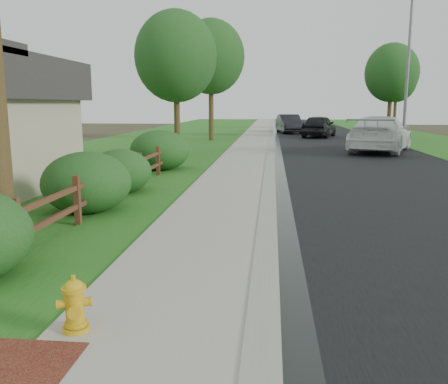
# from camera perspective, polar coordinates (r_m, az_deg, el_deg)

# --- Properties ---
(ground) EXTENTS (120.00, 120.00, 0.00)m
(ground) POSITION_cam_1_polar(r_m,az_deg,el_deg) (4.96, -0.44, -20.62)
(ground) COLOR #382F1E
(road) EXTENTS (8.00, 90.00, 0.02)m
(road) POSITION_cam_1_polar(r_m,az_deg,el_deg) (39.52, 11.83, 6.55)
(road) COLOR black
(road) RESTS_ON ground
(curb) EXTENTS (0.40, 90.00, 0.12)m
(curb) POSITION_cam_1_polar(r_m,az_deg,el_deg) (39.30, 5.69, 6.77)
(curb) COLOR gray
(curb) RESTS_ON ground
(wet_gutter) EXTENTS (0.50, 90.00, 0.00)m
(wet_gutter) POSITION_cam_1_polar(r_m,az_deg,el_deg) (39.30, 6.20, 6.70)
(wet_gutter) COLOR black
(wet_gutter) RESTS_ON road
(sidewalk) EXTENTS (2.20, 90.00, 0.10)m
(sidewalk) POSITION_cam_1_polar(r_m,az_deg,el_deg) (39.32, 3.78, 6.79)
(sidewalk) COLOR #B0A899
(sidewalk) RESTS_ON ground
(grass_strip) EXTENTS (1.60, 90.00, 0.06)m
(grass_strip) POSITION_cam_1_polar(r_m,az_deg,el_deg) (39.44, 1.00, 6.79)
(grass_strip) COLOR #1B5418
(grass_strip) RESTS_ON ground
(lawn_near) EXTENTS (9.00, 90.00, 0.04)m
(lawn_near) POSITION_cam_1_polar(r_m,az_deg,el_deg) (40.20, -6.45, 6.78)
(lawn_near) COLOR #1B5418
(lawn_near) RESTS_ON ground
(verge_far) EXTENTS (6.00, 90.00, 0.04)m
(verge_far) POSITION_cam_1_polar(r_m,az_deg,el_deg) (40.82, 21.56, 6.18)
(verge_far) COLOR #1B5418
(verge_far) RESTS_ON ground
(ranch_fence) EXTENTS (0.12, 16.92, 1.10)m
(ranch_fence) POSITION_cam_1_polar(r_m,az_deg,el_deg) (11.53, -14.95, 0.42)
(ranch_fence) COLOR #442116
(ranch_fence) RESTS_ON ground
(fire_hydrant) EXTENTS (0.42, 0.34, 0.64)m
(fire_hydrant) POSITION_cam_1_polar(r_m,az_deg,el_deg) (5.57, -17.53, -12.91)
(fire_hydrant) COLOR gold
(fire_hydrant) RESTS_ON sidewalk
(white_suv) EXTENTS (4.94, 7.17, 1.93)m
(white_suv) POSITION_cam_1_polar(r_m,az_deg,el_deg) (27.43, 18.30, 6.65)
(white_suv) COLOR white
(white_suv) RESTS_ON road
(dark_car_mid) EXTENTS (3.44, 5.47, 1.74)m
(dark_car_mid) POSITION_cam_1_polar(r_m,az_deg,el_deg) (38.70, 11.38, 7.79)
(dark_car_mid) COLOR black
(dark_car_mid) RESTS_ON road
(dark_car_far) EXTENTS (2.50, 5.27, 1.67)m
(dark_car_far) POSITION_cam_1_polar(r_m,az_deg,el_deg) (43.92, 7.84, 8.15)
(dark_car_far) COLOR black
(dark_car_far) RESTS_ON road
(streetlight) EXTENTS (2.19, 1.00, 9.88)m
(streetlight) POSITION_cam_1_polar(r_m,az_deg,el_deg) (33.35, 21.00, 15.03)
(streetlight) COLOR slate
(streetlight) RESTS_ON ground
(shrub_b) EXTENTS (2.63, 2.63, 1.47)m
(shrub_b) POSITION_cam_1_polar(r_m,az_deg,el_deg) (11.71, -16.20, 1.09)
(shrub_b) COLOR #1D4318
(shrub_b) RESTS_ON ground
(shrub_c) EXTENTS (2.36, 2.36, 1.30)m
(shrub_c) POSITION_cam_1_polar(r_m,az_deg,el_deg) (14.06, -12.39, 2.42)
(shrub_c) COLOR #1D4318
(shrub_c) RESTS_ON ground
(shrub_d) EXTENTS (2.63, 2.63, 1.59)m
(shrub_d) POSITION_cam_1_polar(r_m,az_deg,el_deg) (18.79, -7.72, 4.98)
(shrub_d) COLOR #1D4318
(shrub_d) RESTS_ON ground
(tree_near_left) EXTENTS (3.95, 3.95, 7.01)m
(tree_near_left) POSITION_cam_1_polar(r_m,az_deg,el_deg) (23.69, -5.81, 15.89)
(tree_near_left) COLOR #382A16
(tree_near_left) RESTS_ON ground
(tree_mid_left) EXTENTS (4.74, 4.74, 8.47)m
(tree_mid_left) POSITION_cam_1_polar(r_m,az_deg,el_deg) (34.55, -1.58, 15.92)
(tree_mid_left) COLOR #382A16
(tree_mid_left) RESTS_ON ground
(tree_mid_right) EXTENTS (3.83, 3.83, 6.94)m
(tree_mid_right) POSITION_cam_1_polar(r_m,az_deg,el_deg) (37.29, 19.53, 13.36)
(tree_mid_right) COLOR #382A16
(tree_mid_right) RESTS_ON ground
(tree_far_right) EXTENTS (3.75, 3.75, 6.91)m
(tree_far_right) POSITION_cam_1_polar(r_m,az_deg,el_deg) (50.28, 20.07, 12.44)
(tree_far_right) COLOR #382A16
(tree_far_right) RESTS_ON ground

